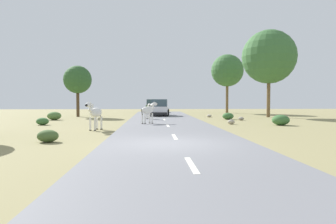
{
  "coord_description": "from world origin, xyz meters",
  "views": [
    {
      "loc": [
        -0.62,
        -11.8,
        1.74
      ],
      "look_at": [
        0.3,
        6.1,
        1.02
      ],
      "focal_mm": 32.63,
      "sensor_mm": 36.0,
      "label": 1
    }
  ],
  "objects_px": {
    "zebra_1": "(95,113)",
    "zebra_0": "(148,109)",
    "rock_0": "(209,116)",
    "rock_1": "(241,119)",
    "tree_3": "(227,71)",
    "rock_2": "(231,122)",
    "bush_3": "(54,116)",
    "zebra_2": "(148,110)",
    "tree_2": "(269,57)",
    "bush_4": "(281,120)",
    "bush_1": "(228,116)",
    "bush_0": "(48,136)",
    "car_0": "(153,106)",
    "bush_2": "(43,121)",
    "car_1": "(159,108)",
    "tree_1": "(78,80)"
  },
  "relations": [
    {
      "from": "bush_4",
      "to": "bush_0",
      "type": "bearing_deg",
      "value": -149.58
    },
    {
      "from": "rock_2",
      "to": "bush_4",
      "type": "bearing_deg",
      "value": -16.5
    },
    {
      "from": "zebra_2",
      "to": "bush_2",
      "type": "relative_size",
      "value": 1.85
    },
    {
      "from": "tree_3",
      "to": "bush_4",
      "type": "bearing_deg",
      "value": -93.09
    },
    {
      "from": "bush_1",
      "to": "rock_0",
      "type": "relative_size",
      "value": 1.96
    },
    {
      "from": "zebra_1",
      "to": "bush_3",
      "type": "xyz_separation_m",
      "value": [
        -5.17,
        9.14,
        -0.64
      ]
    },
    {
      "from": "bush_2",
      "to": "rock_2",
      "type": "height_order",
      "value": "bush_2"
    },
    {
      "from": "zebra_2",
      "to": "bush_3",
      "type": "height_order",
      "value": "zebra_2"
    },
    {
      "from": "tree_1",
      "to": "tree_2",
      "type": "height_order",
      "value": "tree_2"
    },
    {
      "from": "bush_3",
      "to": "rock_2",
      "type": "height_order",
      "value": "bush_3"
    },
    {
      "from": "bush_3",
      "to": "rock_2",
      "type": "distance_m",
      "value": 15.02
    },
    {
      "from": "bush_2",
      "to": "rock_1",
      "type": "bearing_deg",
      "value": 14.87
    },
    {
      "from": "zebra_1",
      "to": "tree_1",
      "type": "distance_m",
      "value": 15.04
    },
    {
      "from": "bush_0",
      "to": "bush_4",
      "type": "height_order",
      "value": "bush_4"
    },
    {
      "from": "car_0",
      "to": "bush_4",
      "type": "bearing_deg",
      "value": 112.93
    },
    {
      "from": "tree_1",
      "to": "tree_2",
      "type": "relative_size",
      "value": 0.6
    },
    {
      "from": "bush_4",
      "to": "rock_1",
      "type": "height_order",
      "value": "bush_4"
    },
    {
      "from": "car_1",
      "to": "tree_3",
      "type": "distance_m",
      "value": 12.32
    },
    {
      "from": "bush_2",
      "to": "bush_3",
      "type": "relative_size",
      "value": 0.71
    },
    {
      "from": "zebra_0",
      "to": "rock_1",
      "type": "height_order",
      "value": "zebra_0"
    },
    {
      "from": "zebra_0",
      "to": "tree_2",
      "type": "height_order",
      "value": "tree_2"
    },
    {
      "from": "zebra_1",
      "to": "zebra_0",
      "type": "bearing_deg",
      "value": -88.26
    },
    {
      "from": "car_0",
      "to": "bush_4",
      "type": "relative_size",
      "value": 3.66
    },
    {
      "from": "tree_3",
      "to": "bush_0",
      "type": "bearing_deg",
      "value": -117.66
    },
    {
      "from": "car_0",
      "to": "tree_3",
      "type": "relative_size",
      "value": 0.57
    },
    {
      "from": "bush_1",
      "to": "bush_2",
      "type": "distance_m",
      "value": 15.15
    },
    {
      "from": "tree_1",
      "to": "rock_2",
      "type": "distance_m",
      "value": 17.17
    },
    {
      "from": "car_0",
      "to": "bush_3",
      "type": "bearing_deg",
      "value": 60.47
    },
    {
      "from": "zebra_0",
      "to": "bush_2",
      "type": "xyz_separation_m",
      "value": [
        -7.14,
        -5.66,
        -0.65
      ]
    },
    {
      "from": "bush_3",
      "to": "rock_0",
      "type": "distance_m",
      "value": 14.57
    },
    {
      "from": "tree_2",
      "to": "bush_4",
      "type": "height_order",
      "value": "tree_2"
    },
    {
      "from": "zebra_2",
      "to": "bush_2",
      "type": "height_order",
      "value": "zebra_2"
    },
    {
      "from": "zebra_2",
      "to": "bush_0",
      "type": "distance_m",
      "value": 9.83
    },
    {
      "from": "bush_4",
      "to": "rock_2",
      "type": "relative_size",
      "value": 2.37
    },
    {
      "from": "tree_3",
      "to": "rock_2",
      "type": "distance_m",
      "value": 19.47
    },
    {
      "from": "bush_3",
      "to": "rock_1",
      "type": "height_order",
      "value": "bush_3"
    },
    {
      "from": "tree_2",
      "to": "bush_4",
      "type": "relative_size",
      "value": 7.29
    },
    {
      "from": "rock_0",
      "to": "bush_2",
      "type": "bearing_deg",
      "value": -146.25
    },
    {
      "from": "rock_0",
      "to": "rock_2",
      "type": "relative_size",
      "value": 1.01
    },
    {
      "from": "tree_3",
      "to": "bush_2",
      "type": "height_order",
      "value": "tree_3"
    },
    {
      "from": "tree_2",
      "to": "rock_2",
      "type": "height_order",
      "value": "tree_2"
    },
    {
      "from": "tree_3",
      "to": "rock_1",
      "type": "bearing_deg",
      "value": -99.22
    },
    {
      "from": "bush_3",
      "to": "rock_0",
      "type": "height_order",
      "value": "bush_3"
    },
    {
      "from": "car_1",
      "to": "rock_0",
      "type": "distance_m",
      "value": 5.49
    },
    {
      "from": "zebra_1",
      "to": "tree_1",
      "type": "height_order",
      "value": "tree_1"
    },
    {
      "from": "rock_2",
      "to": "bush_1",
      "type": "bearing_deg",
      "value": 78.19
    },
    {
      "from": "zebra_0",
      "to": "car_1",
      "type": "relative_size",
      "value": 0.33
    },
    {
      "from": "zebra_1",
      "to": "bush_0",
      "type": "bearing_deg",
      "value": 96.63
    },
    {
      "from": "rock_0",
      "to": "rock_1",
      "type": "relative_size",
      "value": 1.04
    },
    {
      "from": "car_0",
      "to": "rock_2",
      "type": "height_order",
      "value": "car_0"
    }
  ]
}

